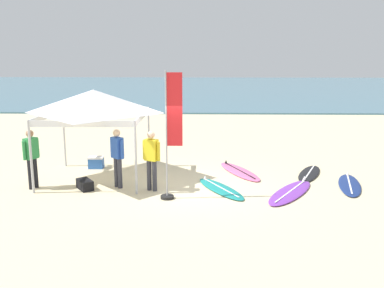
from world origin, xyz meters
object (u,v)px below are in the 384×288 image
person_blue (117,154)px  banner_flag (171,141)px  cooler_box (96,162)px  surfboard_purple (290,192)px  surfboard_navy (349,185)px  surfboard_teal (220,189)px  person_yellow (151,157)px  gear_bag_near_tent (85,184)px  canopy_tent (94,102)px  surfboard_pink (239,171)px  surfboard_black (309,174)px  person_green (31,155)px

person_blue → banner_flag: 1.95m
cooler_box → surfboard_purple: bearing=-22.5°
surfboard_purple → surfboard_navy: bearing=21.2°
surfboard_teal → person_yellow: (-1.94, -0.10, 0.95)m
gear_bag_near_tent → canopy_tent: bearing=84.7°
surfboard_pink → gear_bag_near_tent: gear_bag_near_tent is taller
surfboard_pink → gear_bag_near_tent: 4.93m
surfboard_navy → cooler_box: size_ratio=4.70×
banner_flag → cooler_box: (-2.76, 3.00, -1.38)m
cooler_box → surfboard_black: bearing=-5.1°
surfboard_pink → person_blue: (-3.64, -1.66, 0.95)m
person_blue → banner_flag: banner_flag is taller
canopy_tent → person_green: size_ratio=1.76×
person_yellow → surfboard_teal: bearing=2.9°
canopy_tent → surfboard_purple: (5.71, -1.31, -2.35)m
surfboard_pink → person_blue: size_ratio=1.45×
surfboard_black → gear_bag_near_tent: 6.98m
person_green → gear_bag_near_tent: 1.72m
person_green → surfboard_black: bearing=10.9°
cooler_box → canopy_tent: bearing=-74.7°
surfboard_black → person_blue: (-5.85, -1.44, 0.95)m
canopy_tent → gear_bag_near_tent: (-0.10, -1.07, -2.25)m
surfboard_teal → canopy_tent: bearing=164.7°
surfboard_pink → surfboard_purple: same height
surfboard_black → surfboard_purple: bearing=-117.3°
surfboard_pink → banner_flag: size_ratio=0.73×
surfboard_teal → person_green: 5.46m
gear_bag_near_tent → cooler_box: (-0.23, 2.27, 0.06)m
canopy_tent → banner_flag: banner_flag is taller
surfboard_purple → banner_flag: 3.66m
surfboard_teal → surfboard_purple: same height
surfboard_pink → cooler_box: cooler_box is taller
surfboard_pink → banner_flag: (-2.03, -2.59, 1.54)m
person_blue → gear_bag_near_tent: bearing=-167.6°
surfboard_pink → person_yellow: size_ratio=1.45×
person_blue → surfboard_teal: bearing=-3.1°
surfboard_teal → surfboard_navy: 3.83m
surfboard_teal → surfboard_purple: bearing=-8.1°
surfboard_purple → person_blue: person_blue is taller
surfboard_navy → surfboard_teal: bearing=-173.3°
surfboard_teal → person_blue: bearing=176.9°
surfboard_navy → surfboard_purple: size_ratio=0.91×
surfboard_pink → person_yellow: bearing=-143.9°
banner_flag → person_yellow: bearing=131.6°
person_blue → surfboard_navy: bearing=2.5°
surfboard_teal → cooler_box: size_ratio=4.51×
surfboard_teal → surfboard_purple: (1.93, -0.27, -0.00)m
surfboard_purple → person_green: (-7.31, 0.28, 0.95)m
surfboard_navy → person_green: person_green is taller
surfboard_purple → person_green: person_green is taller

